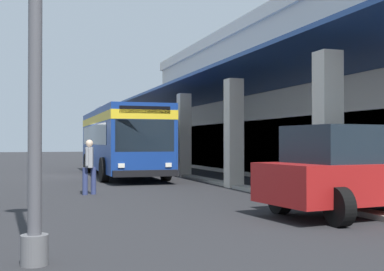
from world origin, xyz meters
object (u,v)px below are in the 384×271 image
(parked_suv_red, at_px, (365,169))
(potted_palm, at_px, (164,157))
(pedestrian, at_px, (89,164))
(transit_bus, at_px, (121,137))

(parked_suv_red, bearing_deg, potted_palm, 176.62)
(pedestrian, bearing_deg, transit_bus, 163.14)
(parked_suv_red, distance_m, potted_palm, 21.39)
(transit_bus, height_order, pedestrian, transit_bus)
(parked_suv_red, relative_size, pedestrian, 2.96)
(pedestrian, distance_m, potted_palm, 16.36)
(transit_bus, distance_m, potted_palm, 7.94)
(transit_bus, distance_m, pedestrian, 8.67)
(transit_bus, bearing_deg, pedestrian, -16.86)
(transit_bus, xyz_separation_m, potted_palm, (-6.75, 4.01, -1.16))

